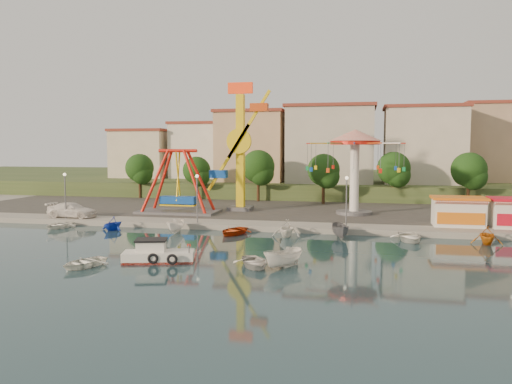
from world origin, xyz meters
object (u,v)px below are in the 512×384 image
(rowboat_a, at_px, (254,262))
(van, at_px, (72,210))
(kamikaze_tower, at_px, (242,150))
(skiff, at_px, (283,258))
(wave_swinger, at_px, (355,152))
(cabin_motorboat, at_px, (157,255))
(pirate_ship_ride, at_px, (178,183))

(rowboat_a, xyz_separation_m, van, (-25.72, 17.20, 1.07))
(kamikaze_tower, relative_size, skiff, 4.40)
(wave_swinger, distance_m, rowboat_a, 28.87)
(rowboat_a, height_order, van, van)
(kamikaze_tower, relative_size, cabin_motorboat, 2.88)
(cabin_motorboat, bearing_deg, rowboat_a, -17.34)
(wave_swinger, xyz_separation_m, rowboat_a, (-6.70, -26.97, -7.81))
(wave_swinger, height_order, cabin_motorboat, wave_swinger)
(kamikaze_tower, xyz_separation_m, rowboat_a, (7.59, -27.49, -8.14))
(skiff, height_order, van, van)
(skiff, bearing_deg, van, -177.58)
(wave_swinger, distance_m, van, 34.53)
(wave_swinger, bearing_deg, skiff, -99.65)
(rowboat_a, bearing_deg, pirate_ship_ride, 95.17)
(cabin_motorboat, bearing_deg, wave_swinger, 45.73)
(pirate_ship_ride, relative_size, wave_swinger, 0.86)
(kamikaze_tower, distance_m, cabin_motorboat, 28.47)
(rowboat_a, bearing_deg, van, 119.11)
(cabin_motorboat, relative_size, skiff, 1.53)
(kamikaze_tower, bearing_deg, pirate_ship_ride, -151.54)
(wave_swinger, distance_m, cabin_motorboat, 31.37)
(van, bearing_deg, skiff, -120.14)
(kamikaze_tower, height_order, wave_swinger, kamikaze_tower)
(cabin_motorboat, xyz_separation_m, van, (-18.01, 17.01, 0.95))
(pirate_ship_ride, bearing_deg, cabin_motorboat, -72.94)
(kamikaze_tower, height_order, van, kamikaze_tower)
(wave_swinger, height_order, van, wave_swinger)
(cabin_motorboat, distance_m, skiff, 9.85)
(wave_swinger, bearing_deg, pirate_ship_ride, -170.98)
(cabin_motorboat, bearing_deg, pirate_ship_ride, 91.07)
(pirate_ship_ride, relative_size, van, 1.70)
(rowboat_a, bearing_deg, kamikaze_tower, 78.31)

